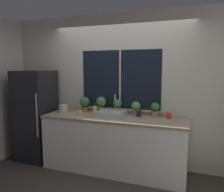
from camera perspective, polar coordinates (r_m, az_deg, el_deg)
The scene contains 16 objects.
ground_plane at distance 3.69m, azimuth -1.47°, elevation -20.89°, with size 14.00×14.00×0.00m, color #38332D.
wall_back at distance 3.95m, azimuth 2.28°, elevation 1.65°, with size 8.00×0.09×2.70m.
wall_left at distance 5.64m, azimuth -16.72°, elevation 3.09°, with size 0.06×7.00×2.70m.
counter at distance 3.78m, azimuth 0.35°, elevation -12.38°, with size 2.41×0.68×0.94m.
refrigerator at distance 4.42m, azimuth -19.27°, elevation -4.79°, with size 0.63×0.64×1.69m.
sink at distance 3.68m, azimuth -0.23°, elevation -4.63°, with size 0.45×0.41×0.35m.
potted_plant_far_left at distance 4.10m, azimuth -7.10°, elevation -1.82°, with size 0.19×0.19×0.27m.
potted_plant_left at distance 3.97m, azimuth -2.83°, elevation -1.88°, with size 0.18×0.18×0.29m.
potted_plant_center at distance 3.86m, azimuth 1.48°, elevation -2.35°, with size 0.15×0.15×0.26m.
potted_plant_right at distance 3.78m, azimuth 6.28°, elevation -2.90°, with size 0.15×0.15×0.24m.
potted_plant_far_right at distance 3.72m, azimuth 11.21°, elevation -3.40°, with size 0.14×0.14×0.24m.
soap_bottle at distance 3.78m, azimuth -4.49°, elevation -3.72°, with size 0.06×0.06×0.20m.
mug_red at distance 3.65m, azimuth 14.56°, elevation -4.98°, with size 0.09×0.09×0.09m.
mug_yellow at distance 3.82m, azimuth -8.38°, elevation -4.36°, with size 0.09×0.09×0.08m.
mug_black at distance 3.68m, azimuth 7.05°, elevation -4.61°, with size 0.07×0.07×0.10m.
kettle at distance 4.13m, azimuth -12.60°, elevation -3.14°, with size 0.17×0.17×0.14m.
Camera 1 is at (1.17, -3.02, 1.76)m, focal length 35.00 mm.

